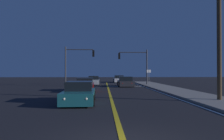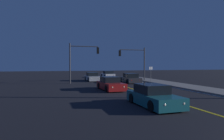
# 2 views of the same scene
# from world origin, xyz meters

# --- Properties ---
(sidewalk_right) EXTENTS (3.20, 45.72, 0.15)m
(sidewalk_right) POSITION_xyz_m (6.67, 12.70, 0.07)
(sidewalk_right) COLOR gray
(sidewalk_right) RESTS_ON ground
(lane_line_center) EXTENTS (0.20, 43.18, 0.01)m
(lane_line_center) POSITION_xyz_m (0.00, 12.70, 0.01)
(lane_line_center) COLOR gold
(lane_line_center) RESTS_ON ground
(lane_line_edge_right) EXTENTS (0.16, 43.18, 0.01)m
(lane_line_edge_right) POSITION_xyz_m (4.82, 12.70, 0.01)
(lane_line_edge_right) COLOR white
(lane_line_edge_right) RESTS_ON ground
(stop_bar) EXTENTS (5.07, 0.50, 0.01)m
(stop_bar) POSITION_xyz_m (2.53, 23.90, 0.01)
(stop_bar) COLOR white
(stop_bar) RESTS_ON ground
(car_mid_block_charcoal) EXTENTS (2.02, 4.18, 1.34)m
(car_mid_block_charcoal) POSITION_xyz_m (2.40, 23.51, 0.58)
(car_mid_block_charcoal) COLOR #2D2D33
(car_mid_block_charcoal) RESTS_ON ground
(car_parked_curb_teal) EXTENTS (2.04, 4.48, 1.34)m
(car_parked_curb_teal) POSITION_xyz_m (-2.07, 8.19, 0.58)
(car_parked_curb_teal) COLOR #195960
(car_parked_curb_teal) RESTS_ON ground
(car_side_waiting_red) EXTENTS (2.07, 4.52, 1.34)m
(car_side_waiting_red) POSITION_xyz_m (-2.45, 16.62, 0.58)
(car_side_waiting_red) COLOR maroon
(car_side_waiting_red) RESTS_ON ground
(car_following_oncoming_silver) EXTENTS (1.94, 4.34, 1.34)m
(car_following_oncoming_silver) POSITION_xyz_m (-2.11, 28.43, 0.58)
(car_following_oncoming_silver) COLOR #B2B5BA
(car_following_oncoming_silver) RESTS_ON ground
(car_lead_oncoming_white) EXTENTS (2.00, 4.23, 1.34)m
(car_lead_oncoming_white) POSITION_xyz_m (2.34, 35.45, 0.58)
(car_lead_oncoming_white) COLOR silver
(car_lead_oncoming_white) RESTS_ON ground
(traffic_signal_near_right) EXTENTS (4.34, 0.28, 5.27)m
(traffic_signal_near_right) POSITION_xyz_m (4.23, 26.20, 3.55)
(traffic_signal_near_right) COLOR #38383D
(traffic_signal_near_right) RESTS_ON ground
(traffic_signal_far_left) EXTENTS (4.12, 0.28, 5.50)m
(traffic_signal_far_left) POSITION_xyz_m (-4.36, 24.80, 3.69)
(traffic_signal_far_left) COLOR #38383D
(traffic_signal_far_left) RESTS_ON ground
(utility_pole_right) EXTENTS (1.71, 0.28, 9.29)m
(utility_pole_right) POSITION_xyz_m (6.97, 8.27, 4.86)
(utility_pole_right) COLOR #4C3823
(utility_pole_right) RESTS_ON ground
(street_sign_corner) EXTENTS (0.56, 0.09, 2.31)m
(street_sign_corner) POSITION_xyz_m (5.57, 23.40, 1.56)
(street_sign_corner) COLOR slate
(street_sign_corner) RESTS_ON ground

